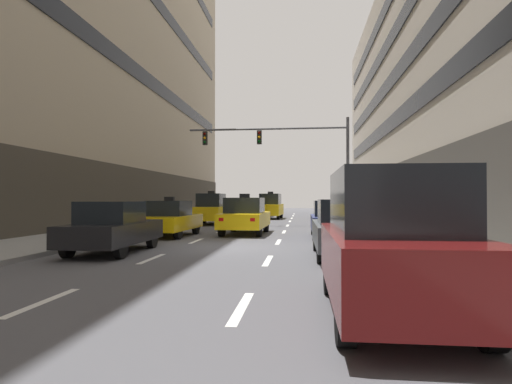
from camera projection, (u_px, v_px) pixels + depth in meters
The scene contains 31 objects.
ground_plane at pixel (228, 247), 14.69m from camera, with size 120.00×120.00×0.00m, color #515156.
sidewalk_left at pixel (42, 243), 15.44m from camera, with size 3.94×80.00×0.14m, color gray.
sidewalk_right at pixel (434, 248), 13.94m from camera, with size 3.94×80.00×0.14m, color gray.
lane_stripe_l1_s2 at pixel (43, 302), 6.92m from camera, with size 0.16×2.00×0.01m, color silver.
lane_stripe_l1_s3 at pixel (152, 259), 11.89m from camera, with size 0.16×2.00×0.01m, color silver.
lane_stripe_l1_s4 at pixel (196, 241), 16.86m from camera, with size 0.16×2.00×0.01m, color silver.
lane_stripe_l1_s5 at pixel (221, 231), 21.83m from camera, with size 0.16×2.00×0.01m, color silver.
lane_stripe_l1_s6 at pixel (236, 225), 26.80m from camera, with size 0.16×2.00×0.01m, color silver.
lane_stripe_l1_s7 at pixel (246, 221), 31.77m from camera, with size 0.16×2.00×0.01m, color silver.
lane_stripe_l1_s8 at pixel (254, 218), 36.73m from camera, with size 0.16×2.00×0.01m, color silver.
lane_stripe_l1_s9 at pixel (260, 216), 41.70m from camera, with size 0.16×2.00×0.01m, color silver.
lane_stripe_l1_s10 at pixel (264, 214), 46.67m from camera, with size 0.16×2.00×0.01m, color silver.
lane_stripe_l2_s2 at pixel (242, 307), 6.56m from camera, with size 0.16×2.00×0.01m, color silver.
lane_stripe_l2_s3 at pixel (268, 261), 11.53m from camera, with size 0.16×2.00×0.01m, color silver.
lane_stripe_l2_s4 at pixel (278, 242), 16.50m from camera, with size 0.16×2.00×0.01m, color silver.
lane_stripe_l2_s5 at pixel (284, 232), 21.47m from camera, with size 0.16×2.00×0.01m, color silver.
lane_stripe_l2_s6 at pixel (288, 226), 26.44m from camera, with size 0.16×2.00×0.01m, color silver.
lane_stripe_l2_s7 at pixel (290, 221), 31.41m from camera, with size 0.16×2.00×0.01m, color silver.
lane_stripe_l2_s8 at pixel (292, 218), 36.38m from camera, with size 0.16×2.00×0.01m, color silver.
lane_stripe_l2_s9 at pixel (293, 216), 41.35m from camera, with size 0.16×2.00×0.01m, color silver.
lane_stripe_l2_s10 at pixel (294, 214), 46.32m from camera, with size 0.16×2.00×0.01m, color silver.
car_driving_0 at pixel (234, 209), 35.20m from camera, with size 1.77×4.23×1.58m.
taxi_driving_1 at pixel (170, 219), 18.90m from camera, with size 1.92×4.30×1.76m.
taxi_driving_2 at pixel (211, 209), 27.78m from camera, with size 1.78×4.17×2.18m.
car_driving_3 at pixel (113, 228), 13.18m from camera, with size 1.85×4.29×1.60m.
taxi_driving_4 at pixel (271, 206), 35.41m from camera, with size 1.98×4.38×2.26m.
taxi_driving_5 at pixel (245, 216), 20.14m from camera, with size 2.03×4.64×1.91m.
car_parked_0 at pixel (391, 244), 6.11m from camera, with size 1.81×4.32×2.09m.
car_parked_1 at pixel (347, 229), 12.24m from camera, with size 1.89×4.45×1.66m.
car_parked_2 at pixel (332, 219), 18.32m from camera, with size 1.79×4.27×1.60m.
traffic_signal_0 at pixel (291, 149), 26.07m from camera, with size 9.88×0.35×6.48m.
Camera 1 is at (2.57, -14.52, 1.69)m, focal length 29.84 mm.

